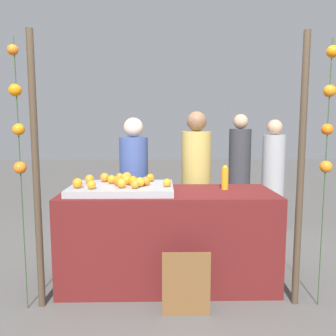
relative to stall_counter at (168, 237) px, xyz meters
name	(u,v)px	position (x,y,z in m)	size (l,w,h in m)	color
ground_plane	(168,282)	(0.00, 0.00, -0.44)	(24.00, 24.00, 0.00)	#565451
stall_counter	(168,237)	(0.00, 0.00, 0.00)	(1.97, 0.77, 0.89)	#5B1919
orange_tray	(122,188)	(-0.43, -0.01, 0.47)	(0.94, 0.64, 0.06)	#9EA0A5
orange_0	(112,179)	(-0.54, 0.09, 0.54)	(0.08, 0.08, 0.08)	orange
orange_1	(125,178)	(-0.42, 0.17, 0.55)	(0.08, 0.08, 0.08)	orange
orange_2	(127,180)	(-0.39, 0.02, 0.55)	(0.09, 0.09, 0.09)	orange
orange_3	(91,185)	(-0.67, -0.21, 0.54)	(0.08, 0.08, 0.08)	orange
orange_4	(119,181)	(-0.45, -0.05, 0.55)	(0.08, 0.08, 0.08)	orange
orange_5	(120,177)	(-0.48, 0.27, 0.54)	(0.07, 0.07, 0.07)	orange
orange_6	(135,184)	(-0.30, -0.18, 0.54)	(0.07, 0.07, 0.07)	orange
orange_7	(77,183)	(-0.80, -0.15, 0.55)	(0.09, 0.09, 0.09)	orange
orange_8	(167,183)	(-0.01, -0.10, 0.54)	(0.07, 0.07, 0.07)	orange
orange_9	(122,183)	(-0.41, -0.15, 0.54)	(0.08, 0.08, 0.08)	orange
orange_10	(146,181)	(-0.21, -0.03, 0.54)	(0.08, 0.08, 0.08)	orange
orange_11	(90,179)	(-0.75, 0.08, 0.55)	(0.09, 0.09, 0.09)	orange
orange_12	(140,182)	(-0.26, -0.09, 0.55)	(0.09, 0.09, 0.09)	orange
orange_13	(133,181)	(-0.33, -0.03, 0.55)	(0.09, 0.09, 0.09)	orange
orange_14	(105,177)	(-0.62, 0.19, 0.55)	(0.09, 0.09, 0.09)	orange
orange_15	(127,177)	(-0.41, 0.25, 0.55)	(0.09, 0.09, 0.09)	orange
orange_16	(118,180)	(-0.47, 0.03, 0.54)	(0.08, 0.08, 0.08)	orange
orange_17	(150,178)	(-0.17, 0.20, 0.54)	(0.08, 0.08, 0.08)	orange
juice_bottle	(225,178)	(0.55, 0.09, 0.55)	(0.07, 0.07, 0.23)	orange
chalkboard_sign	(186,284)	(0.13, -0.59, -0.19)	(0.38, 0.03, 0.53)	brown
vendor_left	(134,193)	(-0.37, 0.67, 0.29)	(0.32, 0.32, 1.58)	#384C8C
vendor_right	(196,190)	(0.33, 0.70, 0.33)	(0.33, 0.33, 1.65)	tan
crowd_person_0	(273,179)	(1.54, 1.70, 0.29)	(0.32, 0.32, 1.58)	#99999E
crowd_person_1	(239,172)	(1.15, 2.11, 0.33)	(0.33, 0.33, 1.67)	#333338
canopy_post_left	(36,174)	(-1.06, -0.42, 0.67)	(0.06, 0.06, 2.23)	#473828
canopy_post_right	(301,173)	(1.06, -0.42, 0.67)	(0.06, 0.06, 2.23)	#473828
garland_strand_left	(17,119)	(-1.17, -0.47, 1.10)	(0.10, 0.10, 2.16)	#2D4C23
garland_strand_right	(329,113)	(1.25, -0.46, 1.15)	(0.10, 0.10, 2.16)	#2D4C23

